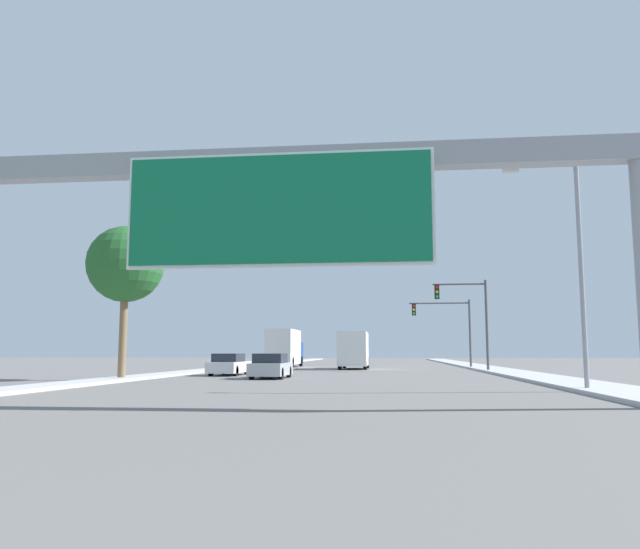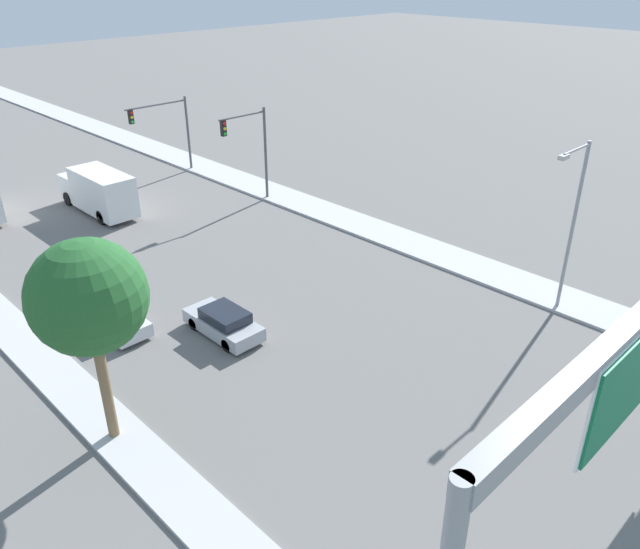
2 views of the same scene
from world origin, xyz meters
TOP-DOWN VIEW (x-y plane):
  - sidewalk_right at (11.25, 60.00)m, footprint 3.00×120.00m
  - car_near_center at (-7.00, 39.36)m, footprint 1.76×4.78m
  - car_near_right at (-3.50, 35.01)m, footprint 1.79×4.28m
  - truck_box_secondary at (0.00, 54.13)m, footprint 2.35×7.63m
  - traffic_light_near_intersection at (9.07, 48.00)m, footprint 4.01×0.32m
  - traffic_light_mid_block at (8.46, 58.00)m, footprint 5.50×0.32m
  - palm_tree_background at (-10.85, 32.09)m, footprint 4.07×4.07m
  - street_lamp_right at (9.99, 24.92)m, footprint 2.85×0.28m

SIDE VIEW (x-z plane):
  - sidewalk_right at x=11.25m, z-range 0.00..0.15m
  - car_near_center at x=-7.00m, z-range -0.03..1.33m
  - car_near_right at x=-3.50m, z-range -0.03..1.34m
  - truck_box_secondary at x=0.00m, z-range 0.03..3.13m
  - traffic_light_mid_block at x=8.46m, z-range 1.16..7.30m
  - traffic_light_near_intersection at x=9.07m, z-range 1.12..7.93m
  - street_lamp_right at x=9.99m, z-range 0.82..9.61m
  - palm_tree_background at x=-10.85m, z-range 2.00..10.14m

